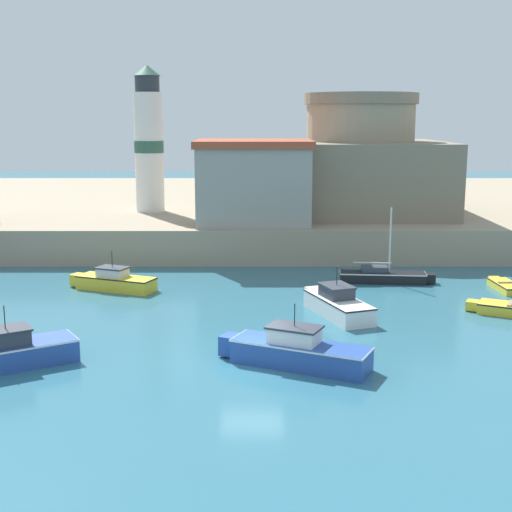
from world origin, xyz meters
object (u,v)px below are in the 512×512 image
fortress (358,167)px  sailboat_black_4 (383,276)px  motorboat_blue_2 (8,352)px  motorboat_blue_9 (296,351)px  dinghy_yellow_8 (505,286)px  harbor_shed_near_wharf (253,181)px  lighthouse (148,142)px  dinghy_yellow_1 (506,308)px  motorboat_yellow_3 (113,281)px  motorboat_white_0 (336,304)px

fortress → sailboat_black_4: bearing=-91.5°
motorboat_blue_2 → motorboat_blue_9: size_ratio=0.89×
dinghy_yellow_8 → harbor_shed_near_wharf: bearing=144.5°
fortress → lighthouse: 16.12m
motorboat_blue_2 → sailboat_black_4: size_ratio=0.97×
dinghy_yellow_1 → lighthouse: size_ratio=0.33×
harbor_shed_near_wharf → motorboat_blue_2: bearing=-112.6°
dinghy_yellow_1 → dinghy_yellow_8: 5.37m
sailboat_black_4 → harbor_shed_near_wharf: (-7.64, 8.32, 4.80)m
sailboat_black_4 → harbor_shed_near_wharf: bearing=132.6°
lighthouse → harbor_shed_near_wharf: bearing=-36.0°
sailboat_black_4 → dinghy_yellow_8: sailboat_black_4 is taller
motorboat_blue_9 → fortress: 29.09m
motorboat_blue_9 → motorboat_yellow_3: bearing=127.4°
motorboat_white_0 → motorboat_yellow_3: motorboat_white_0 is taller
sailboat_black_4 → motorboat_blue_9: size_ratio=0.92×
harbor_shed_near_wharf → motorboat_yellow_3: bearing=-127.8°
motorboat_yellow_3 → sailboat_black_4: bearing=6.5°
dinghy_yellow_8 → motorboat_blue_9: bearing=-134.9°
motorboat_blue_2 → motorboat_yellow_3: motorboat_blue_2 is taller
motorboat_white_0 → harbor_shed_near_wharf: harbor_shed_near_wharf is taller
motorboat_white_0 → motorboat_blue_2: size_ratio=1.02×
sailboat_black_4 → fortress: size_ratio=0.44×
motorboat_white_0 → dinghy_yellow_1: motorboat_white_0 is taller
dinghy_yellow_8 → motorboat_blue_9: motorboat_blue_9 is taller
motorboat_blue_9 → fortress: bearing=77.3°
motorboat_white_0 → dinghy_yellow_1: size_ratio=1.51×
fortress → motorboat_white_0: bearing=-100.7°
motorboat_blue_2 → motorboat_yellow_3: size_ratio=1.04×
lighthouse → harbor_shed_near_wharf: lighthouse is taller
sailboat_black_4 → lighthouse: size_ratio=0.51×
motorboat_blue_2 → lighthouse: lighthouse is taller
motorboat_yellow_3 → sailboat_black_4: sailboat_black_4 is taller
dinghy_yellow_8 → fortress: (-6.17, 15.47, 5.54)m
sailboat_black_4 → fortress: fortress is taller
dinghy_yellow_1 → lighthouse: bearing=134.3°
sailboat_black_4 → motorboat_white_0: bearing=-116.8°
motorboat_white_0 → fortress: (3.89, 20.68, 5.20)m
motorboat_white_0 → sailboat_black_4: size_ratio=0.99×
motorboat_blue_2 → lighthouse: bearing=87.1°
motorboat_yellow_3 → fortress: bearing=44.4°
motorboat_white_0 → dinghy_yellow_8: 11.34m
sailboat_black_4 → fortress: (0.36, 13.70, 5.37)m
motorboat_yellow_3 → fortress: fortress is taller
motorboat_white_0 → motorboat_blue_9: bearing=-108.2°
motorboat_yellow_3 → motorboat_blue_9: bearing=-52.6°
sailboat_black_4 → motorboat_blue_9: (-5.91, -14.24, 0.22)m
harbor_shed_near_wharf → fortress: bearing=33.9°
dinghy_yellow_1 → motorboat_blue_2: (-21.93, -7.49, 0.30)m
motorboat_blue_2 → dinghy_yellow_8: motorboat_blue_2 is taller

